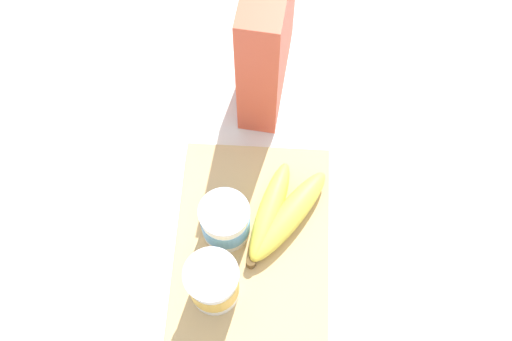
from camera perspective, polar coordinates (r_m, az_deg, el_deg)
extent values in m
plane|color=silver|center=(0.88, -0.42, -8.32)|extent=(2.40, 2.40, 0.00)
cube|color=tan|center=(0.87, -0.42, -8.18)|extent=(0.35, 0.23, 0.02)
cube|color=#D85138|center=(0.91, 1.14, 13.41)|extent=(0.21, 0.08, 0.26)
cylinder|color=white|center=(0.81, -4.16, -10.89)|extent=(0.07, 0.07, 0.09)
cylinder|color=gold|center=(0.81, -4.16, -10.89)|extent=(0.07, 0.07, 0.05)
cylinder|color=silver|center=(0.76, -4.40, -10.00)|extent=(0.07, 0.07, 0.00)
cylinder|color=white|center=(0.84, -2.99, -4.98)|extent=(0.07, 0.07, 0.08)
cylinder|color=#5193D1|center=(0.84, -2.99, -4.98)|extent=(0.07, 0.07, 0.04)
cylinder|color=silver|center=(0.81, -3.13, -4.01)|extent=(0.07, 0.07, 0.00)
ellipsoid|color=yellow|center=(0.87, 3.24, -4.39)|extent=(0.17, 0.13, 0.04)
ellipsoid|color=yellow|center=(0.87, 1.36, -3.89)|extent=(0.17, 0.08, 0.04)
cylinder|color=brown|center=(0.85, -0.36, -8.95)|extent=(0.01, 0.01, 0.02)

